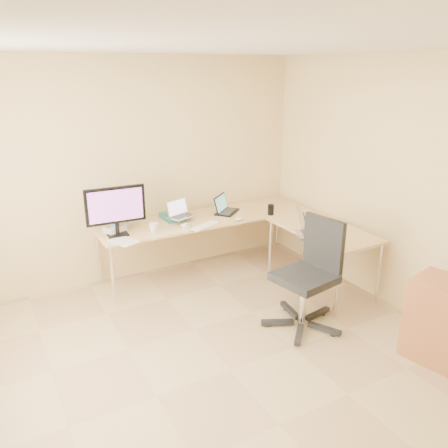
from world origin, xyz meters
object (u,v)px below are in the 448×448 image
laptop_black (227,204)px  laptop_return (313,224)px  cabinet (443,322)px  desk_return (321,258)px  monitor (116,211)px  desk_main (207,245)px  desk_fan (128,214)px  water_bottle (115,222)px  mug (154,227)px  keyboard (205,226)px  office_chair (304,280)px  laptop_center (181,209)px

laptop_black → laptop_return: bearing=-110.6°
laptop_return → cabinet: laptop_return is taller
desk_return → monitor: (-2.10, 0.91, 0.64)m
desk_main → laptop_black: 0.57m
desk_main → monitor: bearing=-175.6°
laptop_return → desk_fan: bearing=74.8°
laptop_black → desk_fan: bearing=132.5°
cabinet → water_bottle: bearing=116.7°
desk_return → laptop_return: 0.56m
mug → cabinet: size_ratio=0.14×
keyboard → cabinet: keyboard is taller
desk_main → office_chair: (0.25, -1.58, 0.14)m
mug → monitor: bearing=168.4°
desk_return → office_chair: size_ratio=1.18×
monitor → laptop_return: size_ratio=1.69×
laptop_return → water_bottle: bearing=82.9°
keyboard → office_chair: office_chair is taller
desk_main → desk_fan: desk_fan is taller
desk_return → laptop_center: laptop_center is taller
monitor → keyboard: monitor is taller
desk_main → keyboard: size_ratio=6.84×
monitor → mug: bearing=-8.5°
water_bottle → cabinet: water_bottle is taller
laptop_return → mug: bearing=80.7°
laptop_black → cabinet: size_ratio=0.46×
laptop_black → water_bottle: water_bottle is taller
monitor → water_bottle: 0.15m
laptop_return → laptop_black: bearing=43.2°
desk_return → office_chair: (-0.72, -0.58, 0.14)m
desk_return → desk_fan: bearing=147.6°
laptop_return → cabinet: size_ratio=0.50×
desk_return → water_bottle: size_ratio=4.82×
monitor → mug: (0.38, -0.08, -0.22)m
office_chair → water_bottle: bearing=121.7°
desk_fan → laptop_return: (1.64, -1.31, -0.00)m
office_chair → cabinet: bearing=-63.9°
laptop_center → laptop_black: laptop_center is taller
laptop_black → water_bottle: size_ratio=1.29×
water_bottle → office_chair: 2.11m
laptop_return → cabinet: bearing=-146.5°
laptop_black → cabinet: laptop_black is taller
mug → water_bottle: 0.42m
desk_return → cabinet: bearing=-89.6°
desk_main → office_chair: office_chair is taller
desk_main → laptop_black: bearing=8.3°
water_bottle → laptop_return: water_bottle is taller
mug → water_bottle: size_ratio=0.39×
laptop_black → water_bottle: bearing=142.4°
desk_fan → office_chair: (1.17, -1.78, -0.36)m
laptop_center → laptop_return: size_ratio=0.82×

